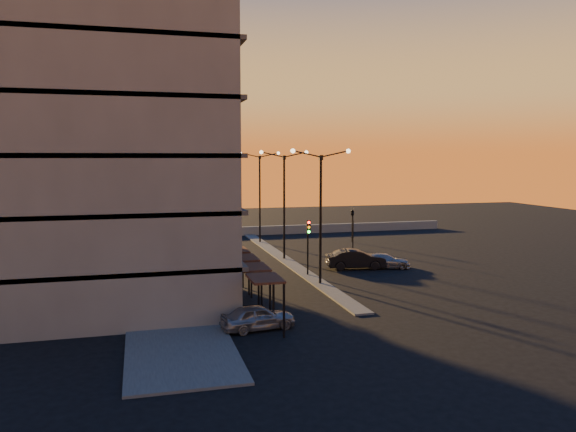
# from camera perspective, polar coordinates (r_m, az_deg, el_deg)

# --- Properties ---
(ground) EXTENTS (120.00, 120.00, 0.00)m
(ground) POSITION_cam_1_polar(r_m,az_deg,el_deg) (39.78, 3.28, -6.98)
(ground) COLOR black
(ground) RESTS_ON ground
(sidewalk_west) EXTENTS (5.00, 40.00, 0.12)m
(sidewalk_west) POSITION_cam_1_polar(r_m,az_deg,el_deg) (41.78, -12.40, -6.40)
(sidewalk_west) COLOR #494947
(sidewalk_west) RESTS_ON ground
(median) EXTENTS (1.20, 36.00, 0.12)m
(median) POSITION_cam_1_polar(r_m,az_deg,el_deg) (49.17, -0.39, -4.40)
(median) COLOR #494947
(median) RESTS_ON ground
(parapet) EXTENTS (44.00, 0.50, 1.00)m
(parapet) POSITION_cam_1_polar(r_m,az_deg,el_deg) (64.93, -2.26, -1.47)
(parapet) COLOR slate
(parapet) RESTS_ON ground
(building) EXTENTS (14.35, 17.08, 25.00)m
(building) POSITION_cam_1_polar(r_m,az_deg,el_deg) (36.98, -18.04, 10.34)
(building) COLOR slate
(building) RESTS_ON ground
(streetlamp_near) EXTENTS (4.32, 0.32, 9.51)m
(streetlamp_near) POSITION_cam_1_polar(r_m,az_deg,el_deg) (38.91, 3.33, 1.07)
(streetlamp_near) COLOR black
(streetlamp_near) RESTS_ON ground
(streetlamp_mid) EXTENTS (4.32, 0.32, 9.51)m
(streetlamp_mid) POSITION_cam_1_polar(r_m,az_deg,el_deg) (48.48, -0.39, 2.05)
(streetlamp_mid) COLOR black
(streetlamp_mid) RESTS_ON ground
(streetlamp_far) EXTENTS (4.32, 0.32, 9.51)m
(streetlamp_far) POSITION_cam_1_polar(r_m,az_deg,el_deg) (58.19, -2.89, 2.70)
(streetlamp_far) COLOR black
(streetlamp_far) RESTS_ON ground
(traffic_light_main) EXTENTS (0.28, 0.44, 4.25)m
(traffic_light_main) POSITION_cam_1_polar(r_m,az_deg,el_deg) (41.94, 2.07, -2.29)
(traffic_light_main) COLOR black
(traffic_light_main) RESTS_ON ground
(signal_east_a) EXTENTS (0.13, 0.16, 3.60)m
(signal_east_a) POSITION_cam_1_polar(r_m,az_deg,el_deg) (55.12, 6.62, -1.34)
(signal_east_a) COLOR black
(signal_east_a) RESTS_ON ground
(signal_east_b) EXTENTS (0.42, 1.99, 3.60)m
(signal_east_b) POSITION_cam_1_polar(r_m,az_deg,el_deg) (59.23, 6.56, 0.31)
(signal_east_b) COLOR black
(signal_east_b) RESTS_ON ground
(car_hatchback) EXTENTS (4.06, 2.13, 1.32)m
(car_hatchback) POSITION_cam_1_polar(r_m,az_deg,el_deg) (29.62, -3.06, -10.21)
(car_hatchback) COLOR gray
(car_hatchback) RESTS_ON ground
(car_sedan) EXTENTS (4.94, 2.31, 1.57)m
(car_sedan) POSITION_cam_1_polar(r_m,az_deg,el_deg) (45.43, 6.91, -4.37)
(car_sedan) COLOR black
(car_sedan) RESTS_ON ground
(car_wagon) EXTENTS (4.34, 2.59, 1.18)m
(car_wagon) POSITION_cam_1_polar(r_m,az_deg,el_deg) (46.11, 9.83, -4.51)
(car_wagon) COLOR #95979C
(car_wagon) RESTS_ON ground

